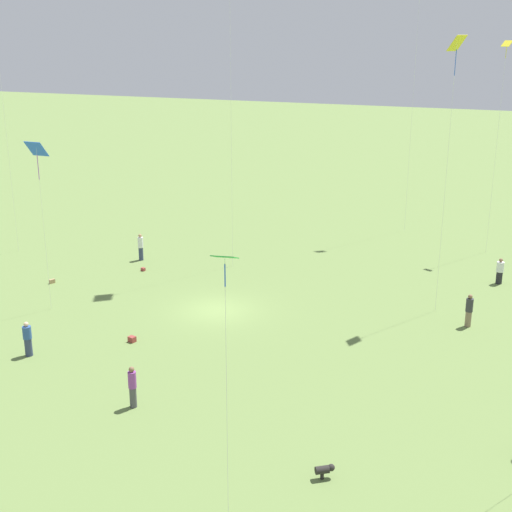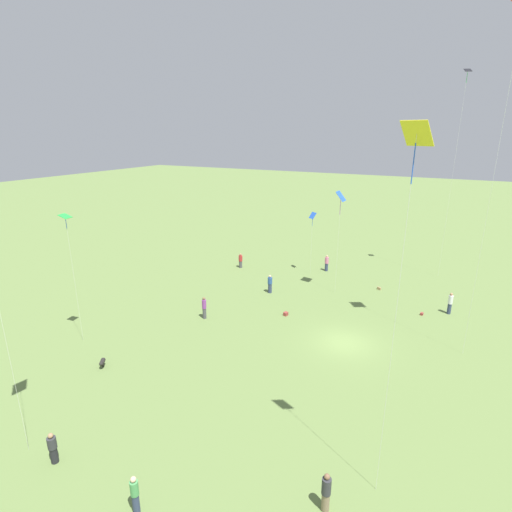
% 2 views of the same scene
% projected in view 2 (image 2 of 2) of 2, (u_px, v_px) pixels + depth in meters
% --- Properties ---
extents(ground_plane, '(240.00, 240.00, 0.00)m').
position_uv_depth(ground_plane, '(344.00, 343.00, 29.44)').
color(ground_plane, olive).
extents(person_0, '(0.46, 0.46, 1.81)m').
position_uv_depth(person_0, '(135.00, 494.00, 16.12)').
color(person_0, '#333D5B').
rests_on(person_0, ground_plane).
extents(person_1, '(0.45, 0.45, 1.82)m').
position_uv_depth(person_1, '(327.00, 263.00, 44.35)').
color(person_1, '#333D5B').
rests_on(person_1, ground_plane).
extents(person_2, '(0.52, 0.52, 1.81)m').
position_uv_depth(person_2, '(270.00, 284.00, 38.35)').
color(person_2, '#333D5B').
rests_on(person_2, ground_plane).
extents(person_3, '(0.42, 0.42, 1.86)m').
position_uv_depth(person_3, '(326.00, 492.00, 16.20)').
color(person_3, '#847056').
rests_on(person_3, ground_plane).
extents(person_4, '(0.53, 0.53, 1.63)m').
position_uv_depth(person_4, '(53.00, 448.00, 18.63)').
color(person_4, '#232328').
rests_on(person_4, ground_plane).
extents(person_5, '(0.46, 0.46, 1.69)m').
position_uv_depth(person_5, '(241.00, 261.00, 45.45)').
color(person_5, '#4C4C51').
rests_on(person_5, ground_plane).
extents(person_6, '(0.52, 0.52, 1.91)m').
position_uv_depth(person_6, '(450.00, 303.00, 33.88)').
color(person_6, '#333D5B').
rests_on(person_6, ground_plane).
extents(person_7, '(0.39, 0.39, 1.90)m').
position_uv_depth(person_7, '(204.00, 308.00, 33.03)').
color(person_7, '#4C4C51').
rests_on(person_7, ground_plane).
extents(kite_1, '(0.77, 0.80, 9.56)m').
position_uv_depth(kite_1, '(66.00, 223.00, 27.20)').
color(kite_1, green).
rests_on(kite_1, ground_plane).
extents(kite_4, '(0.80, 0.77, 20.48)m').
position_uv_depth(kite_4, '(464.00, 96.00, 37.47)').
color(kite_4, black).
rests_on(kite_4, ground_plane).
extents(kite_5, '(0.72, 1.10, 9.78)m').
position_uv_depth(kite_5, '(341.00, 199.00, 35.91)').
color(kite_5, blue).
rests_on(kite_5, ground_plane).
extents(kite_7, '(1.14, 0.95, 15.29)m').
position_uv_depth(kite_7, '(414.00, 154.00, 13.17)').
color(kite_7, yellow).
rests_on(kite_7, ground_plane).
extents(kite_8, '(0.88, 0.81, 6.80)m').
position_uv_depth(kite_8, '(313.00, 218.00, 41.91)').
color(kite_8, blue).
rests_on(kite_8, ground_plane).
extents(dog_0, '(0.59, 0.70, 0.55)m').
position_uv_depth(dog_0, '(102.00, 362.00, 26.29)').
color(dog_0, black).
rests_on(dog_0, ground_plane).
extents(picnic_bag_0, '(0.37, 0.42, 0.30)m').
position_uv_depth(picnic_bag_0, '(286.00, 314.00, 33.80)').
color(picnic_bag_0, '#933833').
rests_on(picnic_bag_0, ground_plane).
extents(picnic_bag_1, '(0.25, 0.30, 0.21)m').
position_uv_depth(picnic_bag_1, '(422.00, 314.00, 33.88)').
color(picnic_bag_1, '#933833').
rests_on(picnic_bag_1, ground_plane).
extents(picnic_bag_2, '(0.40, 0.31, 0.26)m').
position_uv_depth(picnic_bag_2, '(379.00, 288.00, 39.30)').
color(picnic_bag_2, '#A58459').
rests_on(picnic_bag_2, ground_plane).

